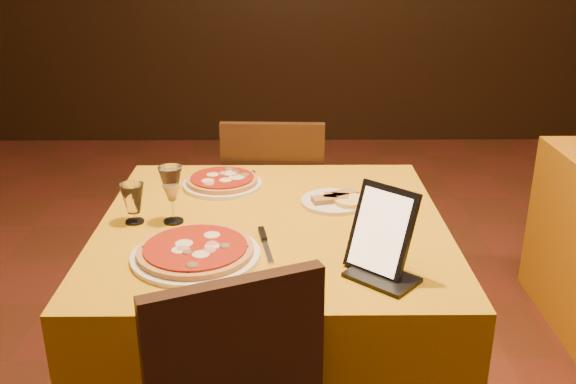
{
  "coord_description": "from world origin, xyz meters",
  "views": [
    {
      "loc": [
        -0.39,
        -1.73,
        1.59
      ],
      "look_at": [
        -0.37,
        0.12,
        0.86
      ],
      "focal_mm": 40.0,
      "sensor_mm": 36.0,
      "label": 1
    }
  ],
  "objects_px": {
    "main_table": "(273,322)",
    "chair_main_far": "(275,209)",
    "pizza_near": "(196,253)",
    "tablet": "(381,231)",
    "pizza_far": "(222,182)",
    "water_glass": "(133,204)",
    "wine_glass": "(172,195)"
  },
  "relations": [
    {
      "from": "main_table",
      "to": "chair_main_far",
      "type": "xyz_separation_m",
      "value": [
        0.0,
        0.79,
        0.08
      ]
    },
    {
      "from": "pizza_near",
      "to": "chair_main_far",
      "type": "bearing_deg",
      "value": 78.32
    },
    {
      "from": "chair_main_far",
      "to": "tablet",
      "type": "bearing_deg",
      "value": 107.24
    },
    {
      "from": "pizza_far",
      "to": "water_glass",
      "type": "distance_m",
      "value": 0.41
    },
    {
      "from": "chair_main_far",
      "to": "main_table",
      "type": "bearing_deg",
      "value": 92.37
    },
    {
      "from": "chair_main_far",
      "to": "water_glass",
      "type": "height_order",
      "value": "chair_main_far"
    },
    {
      "from": "wine_glass",
      "to": "pizza_far",
      "type": "bearing_deg",
      "value": 68.31
    },
    {
      "from": "pizza_far",
      "to": "wine_glass",
      "type": "bearing_deg",
      "value": -111.69
    },
    {
      "from": "wine_glass",
      "to": "water_glass",
      "type": "relative_size",
      "value": 1.46
    },
    {
      "from": "main_table",
      "to": "pizza_far",
      "type": "xyz_separation_m",
      "value": [
        -0.19,
        0.32,
        0.39
      ]
    },
    {
      "from": "pizza_near",
      "to": "tablet",
      "type": "distance_m",
      "value": 0.53
    },
    {
      "from": "pizza_near",
      "to": "tablet",
      "type": "bearing_deg",
      "value": -9.04
    },
    {
      "from": "wine_glass",
      "to": "water_glass",
      "type": "height_order",
      "value": "wine_glass"
    },
    {
      "from": "main_table",
      "to": "pizza_near",
      "type": "bearing_deg",
      "value": -131.09
    },
    {
      "from": "tablet",
      "to": "chair_main_far",
      "type": "bearing_deg",
      "value": 146.92
    },
    {
      "from": "chair_main_far",
      "to": "pizza_far",
      "type": "xyz_separation_m",
      "value": [
        -0.19,
        -0.47,
        0.31
      ]
    },
    {
      "from": "water_glass",
      "to": "tablet",
      "type": "distance_m",
      "value": 0.81
    },
    {
      "from": "water_glass",
      "to": "pizza_near",
      "type": "bearing_deg",
      "value": -47.24
    },
    {
      "from": "main_table",
      "to": "pizza_far",
      "type": "bearing_deg",
      "value": 120.38
    },
    {
      "from": "wine_glass",
      "to": "tablet",
      "type": "bearing_deg",
      "value": -28.04
    },
    {
      "from": "pizza_far",
      "to": "wine_glass",
      "type": "xyz_separation_m",
      "value": [
        -0.13,
        -0.32,
        0.08
      ]
    },
    {
      "from": "pizza_near",
      "to": "wine_glass",
      "type": "bearing_deg",
      "value": 112.52
    },
    {
      "from": "chair_main_far",
      "to": "wine_glass",
      "type": "relative_size",
      "value": 4.79
    },
    {
      "from": "main_table",
      "to": "wine_glass",
      "type": "relative_size",
      "value": 5.79
    },
    {
      "from": "pizza_far",
      "to": "main_table",
      "type": "bearing_deg",
      "value": -59.62
    },
    {
      "from": "chair_main_far",
      "to": "tablet",
      "type": "xyz_separation_m",
      "value": [
        0.3,
        -1.12,
        0.41
      ]
    },
    {
      "from": "chair_main_far",
      "to": "pizza_near",
      "type": "xyz_separation_m",
      "value": [
        -0.21,
        -1.03,
        0.31
      ]
    },
    {
      "from": "pizza_near",
      "to": "water_glass",
      "type": "relative_size",
      "value": 2.83
    },
    {
      "from": "chair_main_far",
      "to": "tablet",
      "type": "relative_size",
      "value": 3.73
    },
    {
      "from": "main_table",
      "to": "wine_glass",
      "type": "height_order",
      "value": "wine_glass"
    },
    {
      "from": "wine_glass",
      "to": "tablet",
      "type": "relative_size",
      "value": 0.78
    },
    {
      "from": "pizza_near",
      "to": "tablet",
      "type": "xyz_separation_m",
      "value": [
        0.51,
        -0.08,
        0.1
      ]
    }
  ]
}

